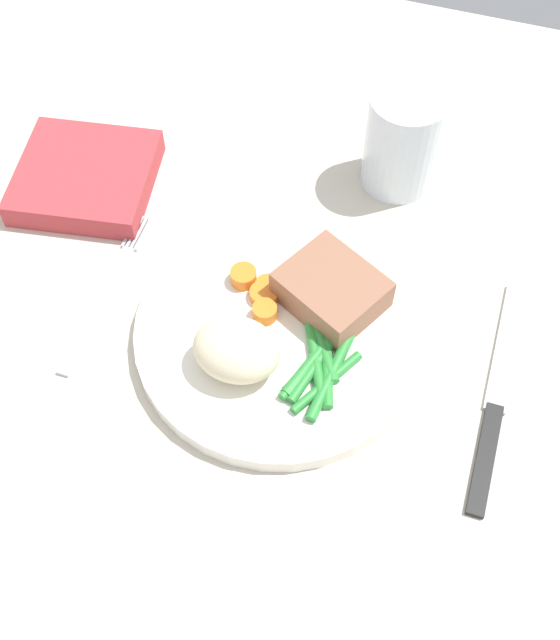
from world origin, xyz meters
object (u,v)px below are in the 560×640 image
Objects in this scene: water_glass at (401,146)px; napkin at (86,177)px; knife at (496,398)px; fork at (106,292)px; meat_portion at (331,290)px; dinner_plate at (280,332)px.

napkin is (-26.59, -9.50, -2.85)cm from water_glass.
fork is at bearing -178.70° from knife.
fork is 0.81× the size of knife.
meat_portion is at bearing 166.08° from knife.
fork is 32.57cm from knife.
meat_portion is 16.13cm from water_glass.
meat_portion is 0.37× the size of knife.
fork is (-18.22, -3.89, -2.88)cm from meat_portion.
water_glass reaches higher than napkin.
meat_portion is at bearing 49.40° from dinner_plate.
napkin reaches higher than dinner_plate.
dinner_plate is 1.39× the size of fork.
dinner_plate is at bearing -179.59° from knife.
meat_portion is (3.11, 3.63, 2.28)cm from dinner_plate.
water_glass reaches higher than fork.
water_glass is at bearing 123.45° from knife.
knife is at bearing -14.91° from napkin.
knife is 2.16× the size of water_glass.
knife is at bearing -15.27° from meat_portion.
meat_portion reaches higher than knife.
water_glass is at bearing 40.67° from fork.
fork is 1.40× the size of napkin.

